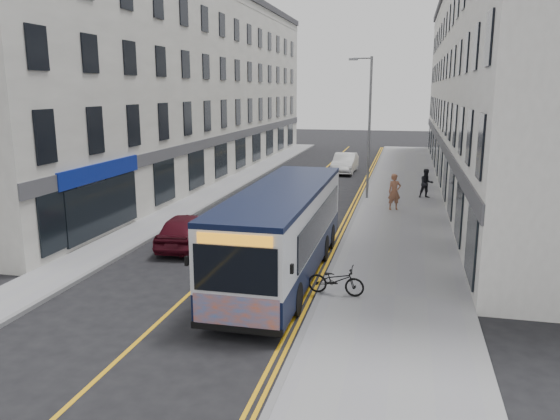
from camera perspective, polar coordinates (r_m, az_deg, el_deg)
The scene contains 17 objects.
ground at distance 19.35m, azimuth -6.91°, elevation -6.35°, with size 140.00×140.00×0.00m, color black.
pavement_east at distance 29.81m, azimuth 12.61°, elevation 0.25°, with size 4.50×64.00×0.12m, color gray.
pavement_west at distance 31.92m, azimuth -8.01°, elevation 1.23°, with size 2.00×64.00×0.12m, color gray.
kerb_east at distance 29.91m, azimuth 8.30°, elevation 0.47°, with size 0.18×64.00×0.13m, color slate.
kerb_west at distance 31.57m, azimuth -6.32°, elevation 1.16°, with size 0.18×64.00×0.13m, color slate.
road_centre_line at distance 30.50m, azimuth 0.79°, elevation 0.72°, with size 0.12×64.00×0.01m, color gold.
road_dbl_yellow_inner at distance 29.96m, azimuth 7.44°, elevation 0.40°, with size 0.10×64.00×0.01m, color gold.
road_dbl_yellow_outer at distance 29.94m, azimuth 7.82°, elevation 0.38°, with size 0.10×64.00×0.01m, color gold.
terrace_east at distance 38.51m, azimuth 21.28°, elevation 12.07°, with size 6.00×46.00×13.00m, color white.
terrace_west at distance 41.16m, azimuth -9.01°, elevation 12.71°, with size 6.00×46.00×13.00m, color silver.
streetlamp at distance 31.31m, azimuth 9.19°, elevation 8.96°, with size 1.32×0.18×8.00m.
city_bus at distance 18.25m, azimuth 0.33°, elevation -1.96°, with size 2.45×10.48×3.04m.
bicycle at distance 16.72m, azimuth 5.87°, elevation -7.30°, with size 0.60×1.73×0.91m, color black.
pedestrian_near at distance 28.78m, azimuth 11.87°, elevation 1.88°, with size 0.68×0.45×1.87m, color #9A6146.
pedestrian_far at distance 32.41m, azimuth 15.05°, elevation 2.70°, with size 0.81×0.63×1.67m, color black.
car_white at distance 41.96m, azimuth 6.80°, elevation 4.89°, with size 1.58×4.53×1.49m, color silver.
car_maroon at distance 22.25m, azimuth -9.77°, elevation -2.06°, with size 1.65×4.10×1.40m, color #460B16.
Camera 1 is at (6.40, -17.17, 6.21)m, focal length 35.00 mm.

